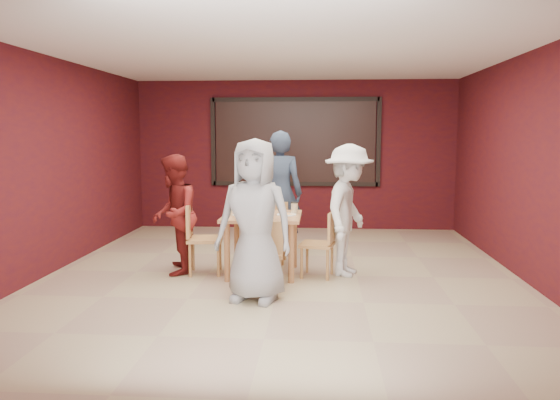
# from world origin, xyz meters

# --- Properties ---
(floor) EXTENTS (7.00, 7.00, 0.00)m
(floor) POSITION_xyz_m (0.00, 0.00, 0.00)
(floor) COLOR tan
(floor) RESTS_ON ground
(window_blinds) EXTENTS (3.00, 0.02, 1.50)m
(window_blinds) POSITION_xyz_m (0.00, 3.45, 1.65)
(window_blinds) COLOR black
(dining_table) EXTENTS (0.98, 0.98, 0.93)m
(dining_table) POSITION_xyz_m (-0.25, -0.00, 0.68)
(dining_table) COLOR #B26F49
(dining_table) RESTS_ON floor
(chair_front) EXTENTS (0.45, 0.45, 0.83)m
(chair_front) POSITION_xyz_m (-0.14, -0.75, 0.47)
(chair_front) COLOR #AF6F44
(chair_front) RESTS_ON floor
(chair_back) EXTENTS (0.42, 0.42, 0.84)m
(chair_back) POSITION_xyz_m (-0.18, 0.73, 0.47)
(chair_back) COLOR #AF6F44
(chair_back) RESTS_ON floor
(chair_left) EXTENTS (0.49, 0.49, 0.91)m
(chair_left) POSITION_xyz_m (-1.07, -0.03, 0.52)
(chair_left) COLOR #AF6F44
(chair_left) RESTS_ON floor
(chair_right) EXTENTS (0.47, 0.47, 0.84)m
(chair_right) POSITION_xyz_m (0.52, -0.08, 0.47)
(chair_right) COLOR #AF6F44
(chair_right) RESTS_ON floor
(diner_front) EXTENTS (0.97, 0.75, 1.76)m
(diner_front) POSITION_xyz_m (-0.22, -1.10, 0.88)
(diner_front) COLOR gray
(diner_front) RESTS_ON floor
(diner_back) EXTENTS (0.72, 0.52, 1.85)m
(diner_back) POSITION_xyz_m (-0.11, 1.20, 0.93)
(diner_back) COLOR #2B374C
(diner_back) RESTS_ON floor
(diner_left) EXTENTS (0.69, 0.83, 1.54)m
(diner_left) POSITION_xyz_m (-1.39, -0.03, 0.77)
(diner_left) COLOR maroon
(diner_left) RESTS_ON floor
(diner_right) EXTENTS (0.91, 1.22, 1.68)m
(diner_right) POSITION_xyz_m (0.84, 0.05, 0.84)
(diner_right) COLOR silver
(diner_right) RESTS_ON floor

